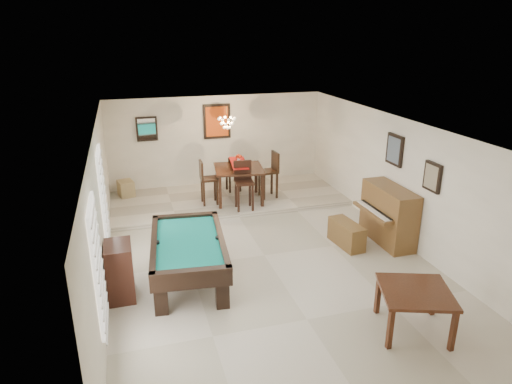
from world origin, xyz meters
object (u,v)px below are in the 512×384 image
upright_piano (383,215)px  piano_bench (346,234)px  dining_chair_east (268,175)px  dining_chair_west (209,182)px  corner_bench (126,188)px  dining_table (239,182)px  flower_vase (239,159)px  chandelier (227,119)px  apothecary_chest (120,271)px  pool_table (189,261)px  square_table (413,310)px  dining_chair_south (244,186)px  dining_chair_north (233,173)px

upright_piano → piano_bench: 0.86m
piano_bench → dining_chair_east: size_ratio=0.77×
dining_chair_west → corner_bench: dining_chair_west is taller
dining_table → piano_bench: bearing=-61.9°
flower_vase → corner_bench: (-2.79, 1.15, -0.91)m
piano_bench → corner_bench: (-4.36, 4.10, 0.07)m
chandelier → dining_table: bearing=-53.8°
upright_piano → apothecary_chest: upright_piano is taller
piano_bench → pool_table: bearing=-171.6°
square_table → flower_vase: flower_vase is taller
corner_bench → dining_chair_south: bearing=-32.9°
piano_bench → flower_vase: flower_vase is taller
pool_table → square_table: 3.84m
pool_table → dining_chair_north: size_ratio=2.37×
apothecary_chest → dining_chair_west: dining_chair_west is taller
piano_bench → corner_bench: bearing=136.8°
pool_table → dining_chair_south: dining_chair_south is taller
chandelier → dining_chair_east: bearing=-14.5°
apothecary_chest → chandelier: size_ratio=1.63×
dining_table → dining_chair_south: dining_chair_south is taller
dining_chair_south → corner_bench: (-2.77, 1.79, -0.39)m
dining_chair_east → chandelier: 1.81m
pool_table → chandelier: chandelier is taller
square_table → dining_chair_south: size_ratio=0.84×
square_table → upright_piano: bearing=67.8°
chandelier → dining_chair_north: bearing=62.3°
chandelier → dining_chair_west: bearing=-150.8°
square_table → dining_chair_west: 6.16m
dining_chair_west → corner_bench: size_ratio=2.46×
apothecary_chest → dining_chair_south: bearing=45.7°
dining_chair_west → chandelier: bearing=-59.5°
piano_bench → square_table: bearing=-97.4°
flower_vase → dining_chair_south: bearing=-92.6°
square_table → dining_chair_north: (-1.16, 6.62, 0.27)m
dining_chair_south → dining_chair_west: 0.97m
pool_table → chandelier: 4.45m
piano_bench → upright_piano: bearing=-3.4°
dining_chair_south → dining_chair_west: (-0.74, 0.62, -0.03)m
apothecary_chest → dining_table: size_ratio=0.81×
piano_bench → dining_chair_east: 3.11m
dining_chair_west → dining_chair_east: 1.57m
corner_bench → upright_piano: bearing=-38.8°
piano_bench → dining_table: dining_table is taller
dining_chair_west → dining_chair_north: bearing=-44.3°
dining_table → chandelier: (-0.22, 0.29, 1.58)m
upright_piano → chandelier: 4.47m
pool_table → dining_chair_south: size_ratio=1.98×
upright_piano → dining_chair_south: 3.35m
pool_table → apothecary_chest: apothecary_chest is taller
dining_table → dining_chair_west: dining_chair_west is taller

